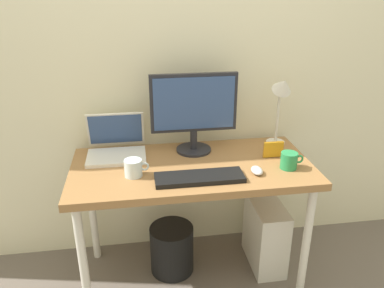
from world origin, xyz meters
name	(u,v)px	position (x,y,z in m)	size (l,w,h in m)	color
ground_plane	(192,273)	(0.00, 0.00, 0.00)	(6.00, 6.00, 0.00)	#665B51
back_wall	(182,46)	(0.00, 0.37, 1.30)	(4.40, 0.04, 2.60)	beige
desk	(192,177)	(0.00, 0.00, 0.66)	(1.28, 0.62, 0.74)	olive
monitor	(194,109)	(0.04, 0.18, 0.99)	(0.48, 0.20, 0.45)	#232328
laptop	(116,145)	(-0.40, 0.20, 0.79)	(0.32, 0.28, 0.23)	silver
desk_lamp	(282,96)	(0.54, 0.18, 1.04)	(0.11, 0.16, 0.43)	silver
keyboard	(199,177)	(0.01, -0.17, 0.75)	(0.44, 0.14, 0.02)	black
mouse	(257,170)	(0.31, -0.15, 0.75)	(0.06, 0.09, 0.03)	silver
coffee_mug	(289,161)	(0.49, -0.12, 0.78)	(0.12, 0.09, 0.09)	#268C4C
glass_cup	(134,168)	(-0.31, -0.08, 0.78)	(0.12, 0.09, 0.09)	silver
photo_frame	(273,149)	(0.46, 0.03, 0.78)	(0.11, 0.02, 0.09)	orange
computer_tower	(265,234)	(0.46, 0.04, 0.21)	(0.18, 0.36, 0.42)	silver
wastebasket	(172,249)	(-0.11, 0.06, 0.15)	(0.26, 0.26, 0.30)	black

